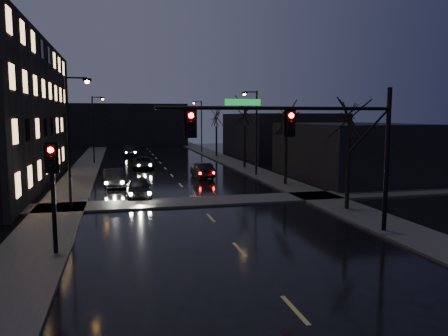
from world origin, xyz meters
TOP-DOWN VIEW (x-y plane):
  - sidewalk_left at (-8.50, 35.00)m, footprint 3.00×140.00m
  - sidewalk_right at (8.50, 35.00)m, footprint 3.00×140.00m
  - sidewalk_cross at (0.00, 18.50)m, footprint 40.00×3.00m
  - commercial_right_near at (15.50, 26.00)m, footprint 10.00×14.00m
  - commercial_right_far at (17.00, 48.00)m, footprint 12.00×18.00m
  - far_block at (-3.00, 78.00)m, footprint 22.00×10.00m
  - signal_mast at (3.85, 9.00)m, footprint 11.11×0.41m
  - signal_pole_left at (-7.50, 8.99)m, footprint 0.35×0.41m
  - tree_near at (8.40, 14.00)m, footprint 3.52×3.52m
  - tree_mid_a at (8.40, 24.00)m, footprint 3.30×3.30m
  - tree_mid_b at (8.40, 36.00)m, footprint 3.74×3.74m
  - tree_far at (8.40, 50.00)m, footprint 3.43×3.43m
  - streetlight_l_near at (-7.58, 18.00)m, footprint 1.53×0.28m
  - streetlight_l_far at (-7.58, 45.00)m, footprint 1.53×0.28m
  - streetlight_r_mid at (7.58, 30.00)m, footprint 1.53×0.28m
  - streetlight_r_far at (7.58, 58.00)m, footprint 1.53×0.28m
  - oncoming_car_a at (-3.62, 21.22)m, footprint 1.74×4.23m
  - oncoming_car_b at (-5.29, 26.45)m, footprint 1.93×4.43m
  - oncoming_car_c at (-2.37, 37.98)m, footprint 2.49×4.90m
  - oncoming_car_d at (-3.29, 54.56)m, footprint 2.19×5.14m
  - lead_car at (2.56, 29.96)m, footprint 1.61×4.23m

SIDE VIEW (x-z plane):
  - sidewalk_left at x=-8.50m, z-range 0.00..0.12m
  - sidewalk_right at x=8.50m, z-range 0.00..0.12m
  - sidewalk_cross at x=0.00m, z-range 0.00..0.12m
  - oncoming_car_c at x=-2.37m, z-range 0.00..1.33m
  - lead_car at x=2.56m, z-range 0.00..1.38m
  - oncoming_car_b at x=-5.29m, z-range 0.00..1.42m
  - oncoming_car_a at x=-3.62m, z-range 0.00..1.43m
  - oncoming_car_d at x=-3.29m, z-range 0.00..1.48m
  - commercial_right_near at x=15.50m, z-range 0.00..5.00m
  - commercial_right_far at x=17.00m, z-range 0.00..6.00m
  - signal_pole_left at x=-7.50m, z-range 0.75..5.27m
  - far_block at x=-3.00m, z-range 0.00..8.00m
  - streetlight_l_near at x=-7.58m, z-range 0.77..8.77m
  - streetlight_l_far at x=-7.58m, z-range 0.77..8.77m
  - streetlight_r_mid at x=7.58m, z-range 0.77..8.77m
  - streetlight_r_far at x=7.58m, z-range 0.77..8.77m
  - signal_mast at x=3.85m, z-range 1.37..8.37m
  - tree_mid_a at x=8.40m, z-range 2.04..9.61m
  - tree_far at x=8.40m, z-range 2.12..10.00m
  - tree_near at x=8.40m, z-range 2.18..10.26m
  - tree_mid_b at x=8.40m, z-range 2.32..10.90m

